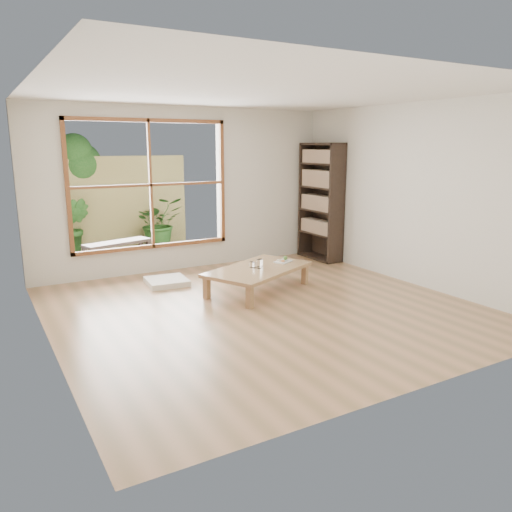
{
  "coord_description": "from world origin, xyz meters",
  "views": [
    {
      "loc": [
        -3.06,
        -5.15,
        2.01
      ],
      "look_at": [
        0.19,
        0.51,
        0.55
      ],
      "focal_mm": 35.0,
      "sensor_mm": 36.0,
      "label": 1
    }
  ],
  "objects": [
    {
      "name": "garden_bench",
      "position": [
        -0.95,
        3.3,
        0.33
      ],
      "size": [
        1.21,
        0.63,
        0.37
      ],
      "rotation": [
        0.0,
        0.0,
        0.27
      ],
      "color": "#30221B",
      "rests_on": "deck"
    },
    {
      "name": "deck",
      "position": [
        -0.6,
        3.56,
        0.0
      ],
      "size": [
        2.8,
        2.0,
        0.05
      ],
      "primitive_type": "cube",
      "color": "#332B25",
      "rests_on": "ground"
    },
    {
      "name": "glass_short",
      "position": [
        0.26,
        0.74,
        0.38
      ],
      "size": [
        0.06,
        0.06,
        0.08
      ],
      "primitive_type": "cylinder",
      "color": "silver",
      "rests_on": "low_table"
    },
    {
      "name": "shrub_right",
      "position": [
        0.12,
        4.18,
        0.52
      ],
      "size": [
        0.92,
        0.8,
        1.0
      ],
      "primitive_type": "imported",
      "rotation": [
        0.0,
        0.0,
        -0.03
      ],
      "color": "#315C22",
      "rests_on": "deck"
    },
    {
      "name": "bamboo_fence",
      "position": [
        -0.6,
        4.56,
        0.9
      ],
      "size": [
        2.8,
        0.06,
        1.8
      ],
      "primitive_type": "cube",
      "color": "tan",
      "rests_on": "ground"
    },
    {
      "name": "floor_cushion",
      "position": [
        -0.67,
        1.64,
        0.04
      ],
      "size": [
        0.61,
        0.61,
        0.08
      ],
      "primitive_type": "cube",
      "rotation": [
        0.0,
        0.0,
        -0.08
      ],
      "color": "silver",
      "rests_on": "ground"
    },
    {
      "name": "ground",
      "position": [
        0.0,
        0.0,
        0.0
      ],
      "size": [
        5.0,
        5.0,
        0.0
      ],
      "primitive_type": "plane",
      "color": "tan",
      "rests_on": "ground"
    },
    {
      "name": "low_table",
      "position": [
        0.33,
        0.68,
        0.3
      ],
      "size": [
        1.75,
        1.43,
        0.34
      ],
      "rotation": [
        0.0,
        0.0,
        0.43
      ],
      "color": "#A17F4E",
      "rests_on": "ground"
    },
    {
      "name": "shrub_left",
      "position": [
        -1.48,
        4.25,
        0.55
      ],
      "size": [
        0.7,
        0.63,
        1.05
      ],
      "primitive_type": "imported",
      "rotation": [
        0.0,
        0.0,
        -0.33
      ],
      "color": "#315C22",
      "rests_on": "deck"
    },
    {
      "name": "bookshelf",
      "position": [
        2.32,
        1.9,
        1.02
      ],
      "size": [
        0.33,
        0.92,
        2.04
      ],
      "primitive_type": "cube",
      "color": "#30221B",
      "rests_on": "ground"
    },
    {
      "name": "glass_mid",
      "position": [
        0.39,
        0.73,
        0.39
      ],
      "size": [
        0.07,
        0.07,
        0.1
      ],
      "primitive_type": "cylinder",
      "color": "silver",
      "rests_on": "low_table"
    },
    {
      "name": "glass_small",
      "position": [
        0.27,
        0.7,
        0.37
      ],
      "size": [
        0.06,
        0.06,
        0.08
      ],
      "primitive_type": "cylinder",
      "color": "silver",
      "rests_on": "low_table"
    },
    {
      "name": "glass_tall",
      "position": [
        0.32,
        0.64,
        0.4
      ],
      "size": [
        0.07,
        0.07,
        0.13
      ],
      "primitive_type": "cylinder",
      "color": "silver",
      "rests_on": "low_table"
    },
    {
      "name": "garden_tree",
      "position": [
        -1.28,
        4.86,
        1.63
      ],
      "size": [
        1.04,
        0.85,
        2.22
      ],
      "color": "#4C3D2D",
      "rests_on": "ground"
    },
    {
      "name": "food_tray",
      "position": [
        0.83,
        0.8,
        0.35
      ],
      "size": [
        0.3,
        0.26,
        0.08
      ],
      "rotation": [
        0.0,
        0.0,
        0.44
      ],
      "color": "white",
      "rests_on": "low_table"
    }
  ]
}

